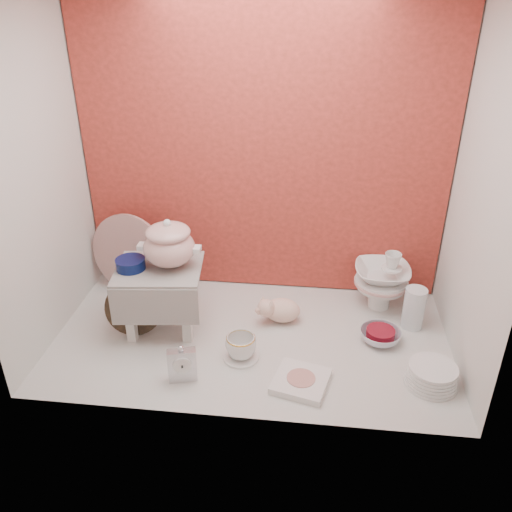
{
  "coord_description": "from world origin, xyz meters",
  "views": [
    {
      "loc": [
        0.25,
        -1.96,
        1.49
      ],
      "look_at": [
        0.02,
        0.02,
        0.42
      ],
      "focal_mm": 37.11,
      "sensor_mm": 36.0,
      "label": 1
    }
  ],
  "objects": [
    {
      "name": "cobalt_bowl",
      "position": [
        -0.54,
        0.02,
        0.35
      ],
      "size": [
        0.15,
        0.15,
        0.05
      ],
      "primitive_type": "cylinder",
      "rotation": [
        0.0,
        0.0,
        0.15
      ],
      "color": "#091546",
      "rests_on": "step_stool"
    },
    {
      "name": "lattice_dish",
      "position": [
        0.24,
        -0.29,
        0.01
      ],
      "size": [
        0.26,
        0.26,
        0.03
      ],
      "primitive_type": "cube",
      "rotation": [
        0.0,
        0.0,
        -0.25
      ],
      "color": "white",
      "rests_on": "ground"
    },
    {
      "name": "lacquer_tray",
      "position": [
        -0.54,
        -0.01,
        0.13
      ],
      "size": [
        0.28,
        0.15,
        0.26
      ],
      "primitive_type": null,
      "rotation": [
        0.0,
        0.0,
        0.24
      ],
      "color": "black",
      "rests_on": "ground"
    },
    {
      "name": "porcelain_tower",
      "position": [
        0.61,
        0.34,
        0.15
      ],
      "size": [
        0.32,
        0.32,
        0.31
      ],
      "primitive_type": null,
      "rotation": [
        0.0,
        0.0,
        0.23
      ],
      "color": "white",
      "rests_on": "ground"
    },
    {
      "name": "teacup_saucer",
      "position": [
        -0.03,
        -0.15,
        0.01
      ],
      "size": [
        0.2,
        0.2,
        0.01
      ],
      "primitive_type": "cylinder",
      "rotation": [
        0.0,
        0.0,
        0.33
      ],
      "color": "white",
      "rests_on": "ground"
    },
    {
      "name": "crystal_bowl",
      "position": [
        0.59,
        0.04,
        0.03
      ],
      "size": [
        0.19,
        0.19,
        0.06
      ],
      "primitive_type": "imported",
      "rotation": [
        0.0,
        0.0,
        -0.02
      ],
      "color": "silver",
      "rests_on": "ground"
    },
    {
      "name": "blue_white_vase",
      "position": [
        -0.51,
        0.31,
        0.12
      ],
      "size": [
        0.3,
        0.3,
        0.24
      ],
      "primitive_type": "imported",
      "rotation": [
        0.0,
        0.0,
        -0.38
      ],
      "color": "white",
      "rests_on": "ground"
    },
    {
      "name": "ground",
      "position": [
        0.0,
        0.0,
        0.0
      ],
      "size": [
        1.8,
        1.8,
        0.0
      ],
      "primitive_type": "plane",
      "color": "silver",
      "rests_on": "ground"
    },
    {
      "name": "plush_pig",
      "position": [
        0.13,
        0.15,
        0.07
      ],
      "size": [
        0.23,
        0.16,
        0.13
      ],
      "primitive_type": "ellipsoid",
      "rotation": [
        0.0,
        0.0,
        0.05
      ],
      "color": "beige",
      "rests_on": "ground"
    },
    {
      "name": "mantel_clock",
      "position": [
        -0.24,
        -0.32,
        0.09
      ],
      "size": [
        0.12,
        0.07,
        0.17
      ],
      "primitive_type": "cube",
      "rotation": [
        0.0,
        0.0,
        0.26
      ],
      "color": "silver",
      "rests_on": "ground"
    },
    {
      "name": "niche_shell",
      "position": [
        0.0,
        0.18,
        0.93
      ],
      "size": [
        1.86,
        1.03,
        1.53
      ],
      "color": "#CA3C32",
      "rests_on": "ground"
    },
    {
      "name": "dinner_plate_stack",
      "position": [
        0.77,
        -0.22,
        0.04
      ],
      "size": [
        0.25,
        0.25,
        0.09
      ],
      "primitive_type": "cylinder",
      "rotation": [
        0.0,
        0.0,
        0.16
      ],
      "color": "white",
      "rests_on": "ground"
    },
    {
      "name": "step_stool",
      "position": [
        -0.42,
        0.04,
        0.16
      ],
      "size": [
        0.42,
        0.37,
        0.32
      ],
      "primitive_type": null,
      "rotation": [
        0.0,
        0.0,
        0.11
      ],
      "color": "silver",
      "rests_on": "ground"
    },
    {
      "name": "clear_glass_vase",
      "position": [
        0.75,
        0.18,
        0.1
      ],
      "size": [
        0.12,
        0.12,
        0.2
      ],
      "primitive_type": "cylinder",
      "rotation": [
        0.0,
        0.0,
        0.26
      ],
      "color": "silver",
      "rests_on": "ground"
    },
    {
      "name": "soup_tureen",
      "position": [
        -0.37,
        0.06,
        0.44
      ],
      "size": [
        0.31,
        0.31,
        0.23
      ],
      "primitive_type": null,
      "rotation": [
        0.0,
        0.0,
        -0.17
      ],
      "color": "white",
      "rests_on": "step_stool"
    },
    {
      "name": "floral_platter",
      "position": [
        -0.68,
        0.35,
        0.21
      ],
      "size": [
        0.43,
        0.17,
        0.43
      ],
      "primitive_type": null,
      "rotation": [
        0.0,
        0.0,
        -0.24
      ],
      "color": "beige",
      "rests_on": "ground"
    },
    {
      "name": "gold_rim_teacup",
      "position": [
        -0.03,
        -0.15,
        0.06
      ],
      "size": [
        0.16,
        0.16,
        0.1
      ],
      "primitive_type": "imported",
      "rotation": [
        0.0,
        0.0,
        0.22
      ],
      "color": "white",
      "rests_on": "teacup_saucer"
    }
  ]
}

